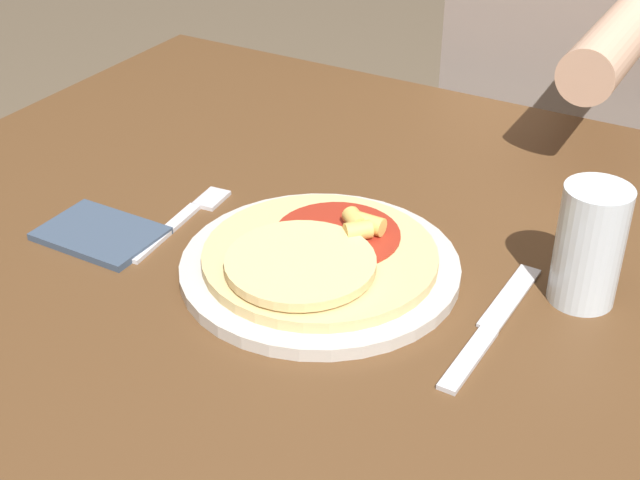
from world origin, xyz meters
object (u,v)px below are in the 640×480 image
(plate, at_px, (320,267))
(pizza, at_px, (318,256))
(fork, at_px, (185,218))
(knife, at_px, (491,326))
(dining_table, at_px, (321,332))
(drinking_glass, at_px, (589,245))
(person_diner, at_px, (570,87))

(plate, bearing_deg, pizza, -81.45)
(fork, relative_size, knife, 0.80)
(plate, bearing_deg, knife, -0.33)
(dining_table, height_order, pizza, pizza)
(plate, relative_size, drinking_glass, 2.33)
(plate, bearing_deg, fork, 174.97)
(fork, distance_m, knife, 0.38)
(pizza, bearing_deg, person_diner, 85.71)
(plate, xyz_separation_m, fork, (-0.19, 0.02, -0.00))
(dining_table, height_order, fork, fork)
(pizza, bearing_deg, drinking_glass, 21.06)
(pizza, height_order, person_diner, person_diner)
(dining_table, relative_size, fork, 6.43)
(pizza, xyz_separation_m, knife, (0.19, 0.00, -0.02))
(plate, height_order, pizza, pizza)
(plate, distance_m, drinking_glass, 0.27)
(plate, relative_size, person_diner, 0.24)
(plate, relative_size, fork, 1.64)
(dining_table, xyz_separation_m, plate, (0.02, -0.03, 0.11))
(dining_table, relative_size, drinking_glass, 9.14)
(dining_table, distance_m, fork, 0.20)
(fork, bearing_deg, knife, -2.68)
(plate, height_order, drinking_glass, drinking_glass)
(pizza, xyz_separation_m, fork, (-0.19, 0.02, -0.02))
(dining_table, relative_size, knife, 5.15)
(pizza, distance_m, drinking_glass, 0.27)
(dining_table, xyz_separation_m, fork, (-0.17, -0.01, 0.11))
(drinking_glass, bearing_deg, pizza, -158.94)
(fork, bearing_deg, drinking_glass, 9.58)
(dining_table, distance_m, pizza, 0.14)
(person_diner, bearing_deg, dining_table, -95.89)
(drinking_glass, bearing_deg, plate, -160.02)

